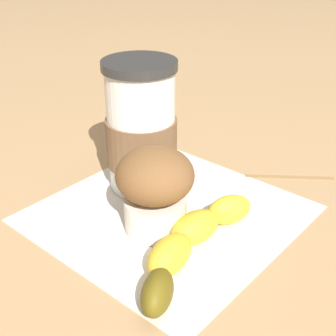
# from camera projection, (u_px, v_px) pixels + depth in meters

# --- Properties ---
(ground_plane) EXTENTS (3.00, 3.00, 0.00)m
(ground_plane) POSITION_uv_depth(u_px,v_px,m) (168.00, 214.00, 0.51)
(ground_plane) COLOR tan
(paper_napkin) EXTENTS (0.26, 0.26, 0.00)m
(paper_napkin) POSITION_uv_depth(u_px,v_px,m) (168.00, 213.00, 0.51)
(paper_napkin) COLOR white
(paper_napkin) RESTS_ON ground_plane
(coffee_cup) EXTENTS (0.08, 0.08, 0.15)m
(coffee_cup) POSITION_uv_depth(u_px,v_px,m) (141.00, 130.00, 0.53)
(coffee_cup) COLOR white
(coffee_cup) RESTS_ON paper_napkin
(muffin) EXTENTS (0.08, 0.08, 0.09)m
(muffin) POSITION_uv_depth(u_px,v_px,m) (155.00, 187.00, 0.47)
(muffin) COLOR white
(muffin) RESTS_ON paper_napkin
(banana) EXTENTS (0.07, 0.20, 0.03)m
(banana) POSITION_uv_depth(u_px,v_px,m) (189.00, 243.00, 0.44)
(banana) COLOR gold
(banana) RESTS_ON paper_napkin
(wooden_stirrer) EXTENTS (0.09, 0.07, 0.00)m
(wooden_stirrer) POSITION_uv_depth(u_px,v_px,m) (289.00, 177.00, 0.58)
(wooden_stirrer) COLOR #9E7547
(wooden_stirrer) RESTS_ON ground_plane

